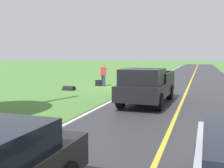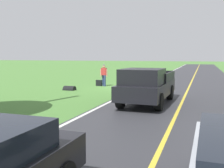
# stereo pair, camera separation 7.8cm
# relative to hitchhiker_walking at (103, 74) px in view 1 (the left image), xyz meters

# --- Properties ---
(ground_plane) EXTENTS (200.00, 200.00, 0.00)m
(ground_plane) POSITION_rel_hitchhiker_walking_xyz_m (-1.54, 0.57, -0.98)
(ground_plane) COLOR #4C7F38
(road_surface) EXTENTS (7.59, 120.00, 0.00)m
(road_surface) POSITION_rel_hitchhiker_walking_xyz_m (-6.52, 0.57, -0.98)
(road_surface) COLOR #333338
(road_surface) RESTS_ON ground
(lane_edge_line) EXTENTS (0.16, 117.60, 0.00)m
(lane_edge_line) POSITION_rel_hitchhiker_walking_xyz_m (-2.91, 0.57, -0.98)
(lane_edge_line) COLOR silver
(lane_edge_line) RESTS_ON ground
(lane_centre_line) EXTENTS (0.14, 117.60, 0.00)m
(lane_centre_line) POSITION_rel_hitchhiker_walking_xyz_m (-6.52, 0.57, -0.98)
(lane_centre_line) COLOR gold
(lane_centre_line) RESTS_ON ground
(hitchhiker_walking) EXTENTS (0.62, 0.51, 1.75)m
(hitchhiker_walking) POSITION_rel_hitchhiker_walking_xyz_m (0.00, 0.00, 0.00)
(hitchhiker_walking) COLOR navy
(hitchhiker_walking) RESTS_ON ground
(suitcase_carried) EXTENTS (0.46, 0.20, 0.48)m
(suitcase_carried) POSITION_rel_hitchhiker_walking_xyz_m (0.42, 0.08, -0.74)
(suitcase_carried) COLOR black
(suitcase_carried) RESTS_ON ground
(pickup_truck_passing) EXTENTS (2.22, 5.46, 1.82)m
(pickup_truck_passing) POSITION_rel_hitchhiker_walking_xyz_m (-4.86, 6.95, -0.01)
(pickup_truck_passing) COLOR black
(pickup_truck_passing) RESTS_ON ground
(drainage_culvert) EXTENTS (0.80, 0.60, 0.60)m
(drainage_culvert) POSITION_rel_hitchhiker_walking_xyz_m (1.41, 3.24, -0.98)
(drainage_culvert) COLOR black
(drainage_culvert) RESTS_ON ground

